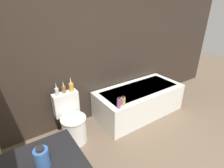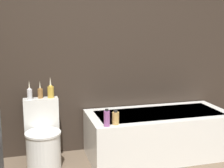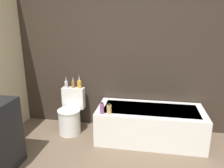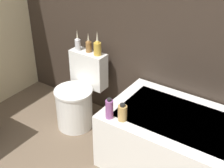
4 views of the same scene
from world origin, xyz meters
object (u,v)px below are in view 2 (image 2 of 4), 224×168
object	(u,v)px
bathtub	(158,134)
vase_bronze	(51,91)
shampoo_bottle_tall	(107,118)
shampoo_bottle_short	(116,118)
toilet	(43,141)
vase_silver	(40,92)
vase_gold	(30,93)

from	to	relation	value
bathtub	vase_bronze	xyz separation A→B (m)	(-1.19, 0.23, 0.53)
vase_bronze	shampoo_bottle_tall	bearing A→B (deg)	-46.51
shampoo_bottle_short	bathtub	bearing A→B (deg)	24.76
toilet	vase_bronze	distance (m)	0.54
toilet	vase_silver	xyz separation A→B (m)	(0.00, 0.19, 0.48)
bathtub	vase_bronze	size ratio (longest dim) A/B	6.92
shampoo_bottle_short	toilet	bearing A→B (deg)	156.30
toilet	vase_silver	distance (m)	0.52
bathtub	vase_gold	size ratio (longest dim) A/B	7.75
bathtub	vase_silver	bearing A→B (deg)	169.78
vase_gold	vase_silver	xyz separation A→B (m)	(0.11, 0.03, -0.01)
toilet	vase_gold	world-z (taller)	vase_gold
vase_gold	vase_silver	size ratio (longest dim) A/B	1.09
bathtub	vase_gold	bearing A→B (deg)	171.61
bathtub	shampoo_bottle_tall	size ratio (longest dim) A/B	9.23
vase_gold	vase_bronze	size ratio (longest dim) A/B	0.89
bathtub	toilet	distance (m)	1.30
shampoo_bottle_short	vase_silver	bearing A→B (deg)	144.54
shampoo_bottle_tall	shampoo_bottle_short	distance (m)	0.10
vase_gold	shampoo_bottle_tall	size ratio (longest dim) A/B	1.19
toilet	shampoo_bottle_tall	size ratio (longest dim) A/B	4.08
toilet	vase_gold	bearing A→B (deg)	123.69
shampoo_bottle_tall	shampoo_bottle_short	world-z (taller)	shampoo_bottle_tall
shampoo_bottle_tall	shampoo_bottle_short	xyz separation A→B (m)	(0.10, 0.03, -0.01)
vase_bronze	shampoo_bottle_short	world-z (taller)	vase_bronze
toilet	shampoo_bottle_tall	bearing A→B (deg)	-29.21
bathtub	vase_silver	distance (m)	1.42
bathtub	toilet	size ratio (longest dim) A/B	2.26
bathtub	vase_bronze	distance (m)	1.32
vase_silver	vase_bronze	size ratio (longest dim) A/B	0.82
shampoo_bottle_tall	vase_bronze	bearing A→B (deg)	133.49
vase_gold	shampoo_bottle_tall	distance (m)	0.91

